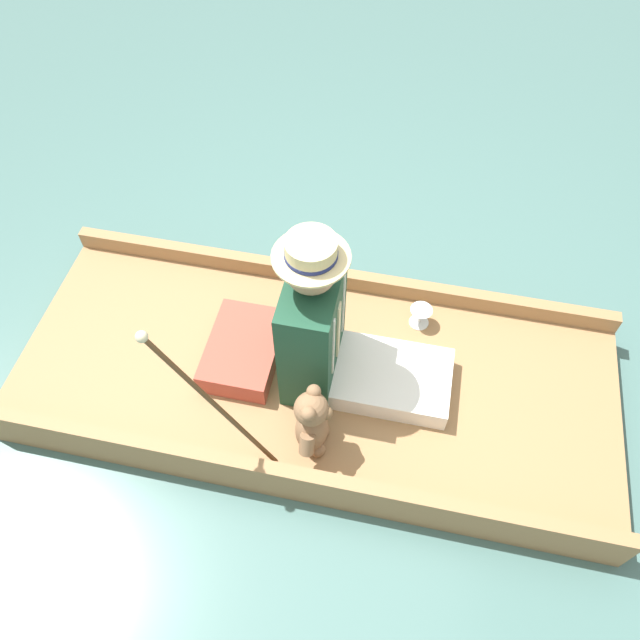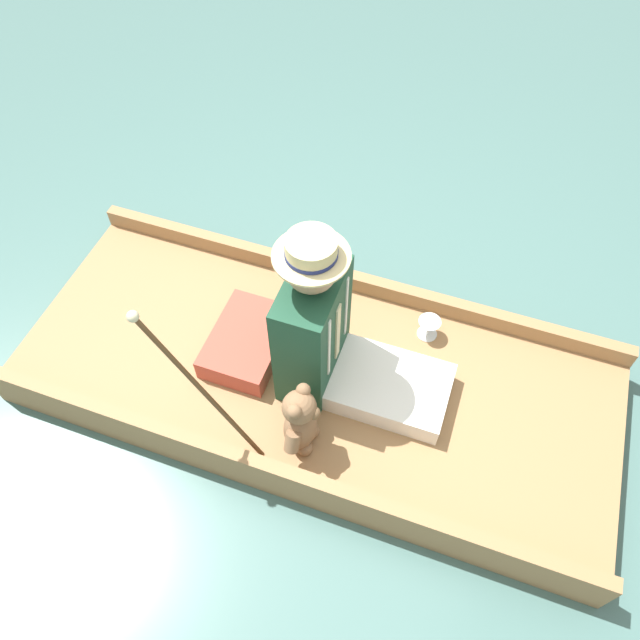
{
  "view_description": "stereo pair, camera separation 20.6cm",
  "coord_description": "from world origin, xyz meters",
  "px_view_note": "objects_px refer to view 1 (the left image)",
  "views": [
    {
      "loc": [
        1.48,
        0.34,
        2.68
      ],
      "look_at": [
        -0.0,
        0.02,
        0.57
      ],
      "focal_mm": 35.0,
      "sensor_mm": 36.0,
      "label": 1
    },
    {
      "loc": [
        1.43,
        0.53,
        2.68
      ],
      "look_at": [
        -0.0,
        0.02,
        0.57
      ],
      "focal_mm": 35.0,
      "sensor_mm": 36.0,
      "label": 2
    }
  ],
  "objects_px": {
    "teddy_bear": "(312,423)",
    "walking_cane": "(205,395)",
    "wine_glass": "(421,314)",
    "seated_person": "(332,334)"
  },
  "relations": [
    {
      "from": "teddy_bear",
      "to": "walking_cane",
      "type": "relative_size",
      "value": 0.46
    },
    {
      "from": "teddy_bear",
      "to": "walking_cane",
      "type": "distance_m",
      "value": 0.5
    },
    {
      "from": "seated_person",
      "to": "teddy_bear",
      "type": "bearing_deg",
      "value": 0.97
    },
    {
      "from": "seated_person",
      "to": "teddy_bear",
      "type": "height_order",
      "value": "seated_person"
    },
    {
      "from": "wine_glass",
      "to": "teddy_bear",
      "type": "bearing_deg",
      "value": -27.47
    },
    {
      "from": "seated_person",
      "to": "teddy_bear",
      "type": "relative_size",
      "value": 2.28
    },
    {
      "from": "wine_glass",
      "to": "walking_cane",
      "type": "relative_size",
      "value": 0.13
    },
    {
      "from": "seated_person",
      "to": "teddy_bear",
      "type": "distance_m",
      "value": 0.38
    },
    {
      "from": "seated_person",
      "to": "teddy_bear",
      "type": "xyz_separation_m",
      "value": [
        0.36,
        -0.01,
        -0.14
      ]
    },
    {
      "from": "seated_person",
      "to": "walking_cane",
      "type": "xyz_separation_m",
      "value": [
        0.48,
        -0.39,
        0.17
      ]
    }
  ]
}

